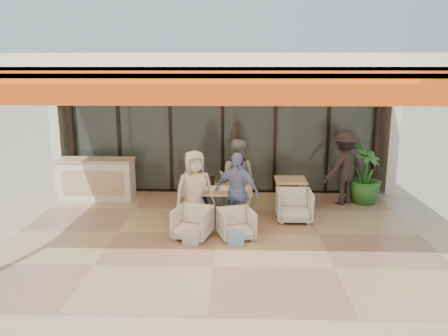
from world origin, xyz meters
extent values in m
plane|color=#C6B293|center=(0.00, 0.00, 0.00)|extent=(70.00, 70.00, 0.00)
cube|color=tan|center=(0.00, 0.00, 0.01)|extent=(8.00, 6.00, 0.01)
cube|color=silver|center=(0.00, 0.00, 3.30)|extent=(8.00, 6.00, 0.20)
cube|color=#DA430B|center=(0.00, -2.94, 3.02)|extent=(8.00, 0.12, 0.45)
cube|color=orange|center=(0.00, -2.25, 3.14)|extent=(8.00, 1.50, 0.06)
cylinder|color=black|center=(-3.88, 2.88, 1.60)|extent=(0.12, 0.12, 3.20)
cylinder|color=black|center=(3.88, 2.88, 1.60)|extent=(0.12, 0.12, 3.20)
cube|color=#9EADA3|center=(0.00, 3.00, 1.60)|extent=(8.00, 0.03, 3.20)
cube|color=black|center=(0.00, 3.00, 0.04)|extent=(8.00, 0.10, 0.08)
cube|color=black|center=(0.00, 3.00, 3.16)|extent=(8.00, 0.10, 0.08)
cube|color=black|center=(-4.00, 3.00, 1.60)|extent=(0.08, 0.10, 3.20)
cube|color=black|center=(-2.70, 3.00, 1.60)|extent=(0.08, 0.10, 3.20)
cube|color=black|center=(-1.35, 3.00, 1.60)|extent=(0.08, 0.10, 3.20)
cube|color=black|center=(0.00, 3.00, 1.60)|extent=(0.08, 0.10, 3.20)
cube|color=black|center=(1.35, 3.00, 1.60)|extent=(0.08, 0.10, 3.20)
cube|color=black|center=(2.70, 3.00, 1.60)|extent=(0.08, 0.10, 3.20)
cube|color=black|center=(4.00, 3.00, 1.60)|extent=(0.08, 0.10, 3.20)
cube|color=silver|center=(0.00, 6.50, 1.70)|extent=(9.00, 0.25, 3.40)
cube|color=silver|center=(-4.40, 4.75, 1.70)|extent=(0.25, 3.50, 3.40)
cube|color=silver|center=(4.40, 4.75, 1.70)|extent=(0.25, 3.50, 3.40)
cube|color=silver|center=(0.00, 4.75, 3.40)|extent=(9.00, 3.50, 0.25)
cube|color=tan|center=(0.00, 4.75, 0.01)|extent=(8.00, 3.50, 0.02)
cylinder|color=silver|center=(-1.60, 4.60, 1.50)|extent=(0.40, 0.40, 3.00)
cylinder|color=silver|center=(1.80, 4.60, 1.50)|extent=(0.40, 0.40, 3.00)
cylinder|color=black|center=(-1.20, 4.20, 3.00)|extent=(0.03, 0.03, 0.70)
cube|color=black|center=(-1.20, 4.20, 2.55)|extent=(0.30, 0.30, 0.40)
sphere|color=#FFBF72|center=(-1.20, 4.20, 2.55)|extent=(0.18, 0.18, 0.18)
cylinder|color=black|center=(2.30, 4.20, 3.00)|extent=(0.03, 0.03, 0.70)
cube|color=black|center=(2.30, 4.20, 2.55)|extent=(0.30, 0.30, 0.40)
sphere|color=#FFBF72|center=(2.30, 4.20, 2.55)|extent=(0.18, 0.18, 0.18)
cylinder|color=black|center=(0.30, 4.00, 0.05)|extent=(0.40, 0.40, 0.05)
cylinder|color=black|center=(0.30, 4.00, 1.05)|extent=(0.04, 0.04, 2.10)
cone|color=orange|center=(0.30, 4.00, 1.70)|extent=(0.32, 0.32, 1.10)
cube|color=silver|center=(-3.13, 2.30, 0.50)|extent=(1.80, 0.60, 1.00)
cube|color=tan|center=(-3.13, 2.30, 1.01)|extent=(1.85, 0.65, 0.06)
cube|color=tan|center=(-3.13, 1.99, 0.50)|extent=(1.50, 0.02, 0.60)
cube|color=tan|center=(-0.05, 0.73, 0.72)|extent=(1.50, 0.90, 0.05)
cube|color=white|center=(-0.05, 0.73, 0.74)|extent=(1.30, 0.35, 0.01)
cylinder|color=tan|center=(-0.67, 0.41, 0.35)|extent=(0.06, 0.06, 0.70)
cylinder|color=tan|center=(0.57, 0.41, 0.35)|extent=(0.06, 0.06, 0.70)
cylinder|color=tan|center=(-0.67, 1.05, 0.35)|extent=(0.06, 0.06, 0.70)
cylinder|color=tan|center=(0.57, 1.05, 0.35)|extent=(0.06, 0.06, 0.70)
cylinder|color=white|center=(-0.50, 0.58, 0.81)|extent=(0.06, 0.06, 0.11)
cylinder|color=white|center=(-0.30, 0.93, 0.81)|extent=(0.06, 0.06, 0.11)
cylinder|color=white|center=(0.00, 0.63, 0.81)|extent=(0.06, 0.06, 0.11)
cylinder|color=white|center=(0.25, 0.91, 0.81)|extent=(0.06, 0.06, 0.11)
cylinder|color=brown|center=(-0.60, 0.88, 0.83)|extent=(0.07, 0.07, 0.16)
cylinder|color=black|center=(-0.15, 1.01, 0.83)|extent=(0.09, 0.09, 0.17)
cylinder|color=black|center=(-0.15, 1.01, 0.93)|extent=(0.10, 0.10, 0.01)
cylinder|color=white|center=(-0.50, 0.43, 0.76)|extent=(0.22, 0.22, 0.01)
cylinder|color=white|center=(0.40, 0.43, 0.76)|extent=(0.22, 0.22, 0.01)
cylinder|color=white|center=(-0.50, 1.05, 0.76)|extent=(0.22, 0.22, 0.01)
cylinder|color=white|center=(0.40, 1.05, 0.76)|extent=(0.22, 0.22, 0.01)
imported|color=silver|center=(-0.47, 1.68, 0.36)|extent=(0.84, 0.81, 0.72)
imported|color=silver|center=(0.37, 1.68, 0.32)|extent=(0.73, 0.70, 0.63)
imported|color=silver|center=(-0.47, -0.22, 0.34)|extent=(0.81, 0.78, 0.69)
imported|color=silver|center=(0.37, -0.22, 0.33)|extent=(0.79, 0.76, 0.66)
imported|color=#192138|center=(-0.47, 1.18, 0.74)|extent=(0.62, 0.50, 1.48)
imported|color=slate|center=(0.37, 1.18, 0.86)|extent=(1.00, 0.88, 1.73)
imported|color=beige|center=(-0.47, 0.28, 0.82)|extent=(0.93, 0.76, 1.64)
imported|color=#7182BD|center=(0.37, 0.28, 0.80)|extent=(1.02, 0.71, 1.60)
cube|color=silver|center=(-0.47, -0.62, 0.17)|extent=(0.30, 0.10, 0.34)
cube|color=#99BFD8|center=(0.37, -0.62, 0.17)|extent=(0.30, 0.10, 0.34)
cube|color=tan|center=(1.61, 1.58, 0.72)|extent=(0.70, 0.70, 0.05)
cylinder|color=tan|center=(1.33, 1.30, 0.35)|extent=(0.05, 0.05, 0.70)
cylinder|color=tan|center=(1.89, 1.30, 0.35)|extent=(0.05, 0.05, 0.70)
cylinder|color=tan|center=(1.33, 1.86, 0.35)|extent=(0.05, 0.05, 0.70)
cylinder|color=tan|center=(1.89, 1.86, 0.35)|extent=(0.05, 0.05, 0.70)
imported|color=silver|center=(1.61, 0.83, 0.38)|extent=(0.74, 0.69, 0.76)
imported|color=black|center=(2.92, 2.07, 0.91)|extent=(1.36, 1.22, 1.83)
imported|color=#1E5919|center=(3.47, 2.15, 0.71)|extent=(1.12, 1.12, 1.41)
camera|label=1|loc=(0.39, -8.16, 3.23)|focal=35.00mm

